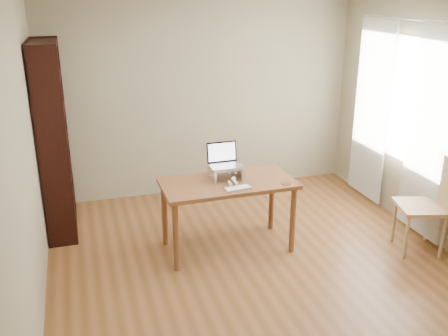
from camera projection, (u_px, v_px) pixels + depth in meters
room at (270, 144)px, 4.39m from camera, size 4.04×4.54×2.64m
bookshelf at (54, 140)px, 5.35m from camera, size 0.30×0.90×2.10m
curtains at (398, 121)px, 5.66m from camera, size 0.03×1.90×2.25m
desk at (228, 191)px, 5.07m from camera, size 1.35×0.69×0.75m
laptop_stand at (226, 171)px, 5.08m from camera, size 0.32×0.25×0.13m
laptop at (224, 160)px, 5.09m from camera, size 0.32×0.27×0.22m
keyboard at (238, 188)px, 4.84m from camera, size 0.28×0.15×0.02m
coaster at (286, 183)px, 4.98m from camera, size 0.11×0.11×0.01m
cat at (228, 172)px, 5.12m from camera, size 0.24×0.48×0.15m
chair at (428, 200)px, 5.09m from camera, size 0.56×0.56×1.03m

